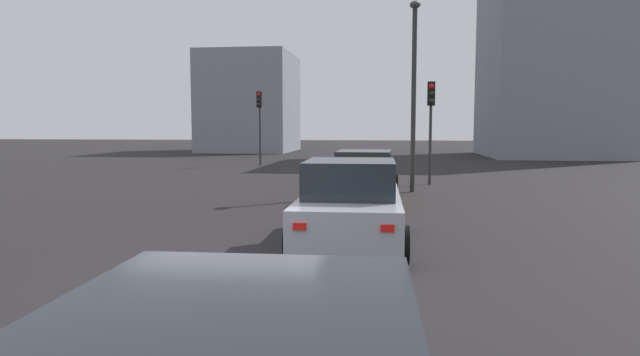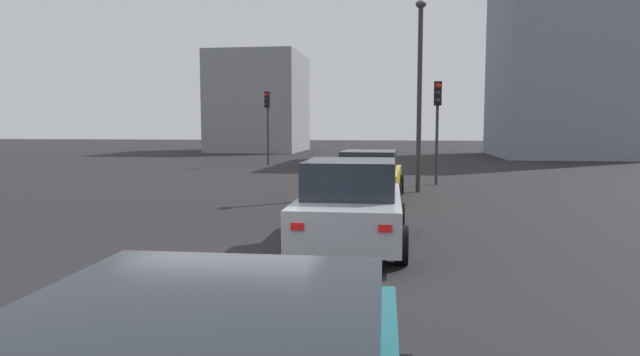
# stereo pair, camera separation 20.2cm
# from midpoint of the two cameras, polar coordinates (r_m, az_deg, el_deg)

# --- Properties ---
(ground_plane) EXTENTS (160.00, 160.00, 0.20)m
(ground_plane) POSITION_cam_midpoint_polar(r_m,az_deg,el_deg) (8.16, -9.23, -11.32)
(ground_plane) COLOR black
(car_yellow_left_lead) EXTENTS (4.62, 2.13, 1.49)m
(car_yellow_left_lead) POSITION_cam_midpoint_polar(r_m,az_deg,el_deg) (17.02, 4.29, 0.27)
(car_yellow_left_lead) COLOR gold
(car_yellow_left_lead) RESTS_ON ground_plane
(car_silver_left_second) EXTENTS (4.34, 2.07, 1.62)m
(car_silver_left_second) POSITION_cam_midpoint_polar(r_m,az_deg,el_deg) (10.28, 2.62, -2.81)
(car_silver_left_second) COLOR #A8AAB2
(car_silver_left_second) RESTS_ON ground_plane
(traffic_light_near_left) EXTENTS (0.33, 0.31, 4.18)m
(traffic_light_near_left) POSITION_cam_midpoint_polar(r_m,az_deg,el_deg) (31.61, -6.46, 6.74)
(traffic_light_near_left) COLOR #2D2D30
(traffic_light_near_left) RESTS_ON ground_plane
(traffic_light_near_right) EXTENTS (0.32, 0.28, 3.91)m
(traffic_light_near_right) POSITION_cam_midpoint_polar(r_m,az_deg,el_deg) (21.42, 11.12, 6.84)
(traffic_light_near_right) COLOR #2D2D30
(traffic_light_near_right) RESTS_ON ground_plane
(street_lamp_kerbside) EXTENTS (0.56, 0.36, 6.36)m
(street_lamp_kerbside) POSITION_cam_midpoint_polar(r_m,az_deg,el_deg) (18.99, 9.37, 10.07)
(street_lamp_kerbside) COLOR #2D2D30
(street_lamp_kerbside) RESTS_ON ground_plane
(building_facade_left) EXTENTS (10.87, 9.20, 16.54)m
(building_facade_left) POSITION_cam_midpoint_polar(r_m,az_deg,el_deg) (44.69, 22.73, 12.74)
(building_facade_left) COLOR gray
(building_facade_left) RESTS_ON ground_plane
(building_facade_center) EXTENTS (9.13, 7.59, 8.55)m
(building_facade_center) POSITION_cam_midpoint_polar(r_m,az_deg,el_deg) (49.82, -7.34, 7.69)
(building_facade_center) COLOR gray
(building_facade_center) RESTS_ON ground_plane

